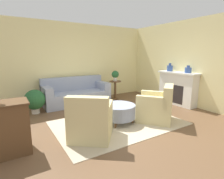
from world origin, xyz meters
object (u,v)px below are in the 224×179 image
vase_mantel_far (188,70)px  potted_plant_floor (35,100)px  couch (76,94)px  potted_plant_on_side_table (115,75)px  ottoman_table (118,111)px  vase_mantel_near (170,68)px  side_table (115,87)px  armchair_left (91,122)px  armchair_right (157,107)px

vase_mantel_far → potted_plant_floor: (-4.29, 1.90, -0.81)m
couch → potted_plant_on_side_table: 1.63m
ottoman_table → vase_mantel_far: size_ratio=3.50×
vase_mantel_near → couch: bearing=151.8°
potted_plant_on_side_table → potted_plant_floor: bearing=-176.3°
vase_mantel_near → side_table: bearing=135.8°
ottoman_table → potted_plant_on_side_table: size_ratio=2.16×
armchair_left → armchair_right: 1.87m
armchair_left → vase_mantel_near: (3.59, 1.11, 0.86)m
armchair_left → vase_mantel_far: 3.71m
armchair_right → ottoman_table: 1.00m
armchair_right → ottoman_table: (-0.91, 0.43, -0.07)m
armchair_right → potted_plant_on_side_table: (0.32, 2.47, 0.57)m
side_table → armchair_left: bearing=-131.5°
armchair_left → potted_plant_floor: size_ratio=1.63×
potted_plant_on_side_table → potted_plant_floor: size_ratio=0.56×
couch → armchair_right: armchair_right is taller
couch → armchair_left: size_ratio=1.95×
potted_plant_on_side_table → side_table: bearing=0.0°
armchair_right → side_table: 2.50m
couch → armchair_right: (1.18, -2.67, 0.03)m
armchair_left → armchair_right: same height
armchair_left → ottoman_table: 1.05m
vase_mantel_near → potted_plant_floor: vase_mantel_near is taller
ottoman_table → side_table: bearing=59.0°
armchair_left → couch: bearing=75.5°
armchair_left → vase_mantel_near: vase_mantel_near is taller
potted_plant_floor → armchair_left: bearing=-72.9°
couch → potted_plant_on_side_table: bearing=-7.3°
vase_mantel_far → potted_plant_on_side_table: 2.53m
armchair_left → potted_plant_on_side_table: 3.35m
vase_mantel_far → couch: bearing=141.9°
armchair_right → potted_plant_floor: (-2.57, 2.29, 0.04)m
armchair_left → armchair_right: size_ratio=1.00×
armchair_left → vase_mantel_near: 3.86m
armchair_right → ottoman_table: bearing=154.7°
potted_plant_floor → potted_plant_on_side_table: bearing=3.7°
couch → vase_mantel_near: 3.41m
vase_mantel_near → ottoman_table: bearing=-165.4°
ottoman_table → couch: bearing=96.9°
potted_plant_on_side_table → armchair_left: bearing=-131.5°
couch → armchair_left: (-0.69, -2.67, 0.03)m
couch → ottoman_table: 2.26m
vase_mantel_near → vase_mantel_far: 0.72m
side_table → vase_mantel_far: size_ratio=2.92×
ottoman_table → armchair_right: bearing=-25.3°
armchair_right → potted_plant_on_side_table: bearing=82.6°
armchair_left → ottoman_table: armchair_left is taller
ottoman_table → vase_mantel_near: size_ratio=3.03×
armchair_right → vase_mantel_near: vase_mantel_near is taller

